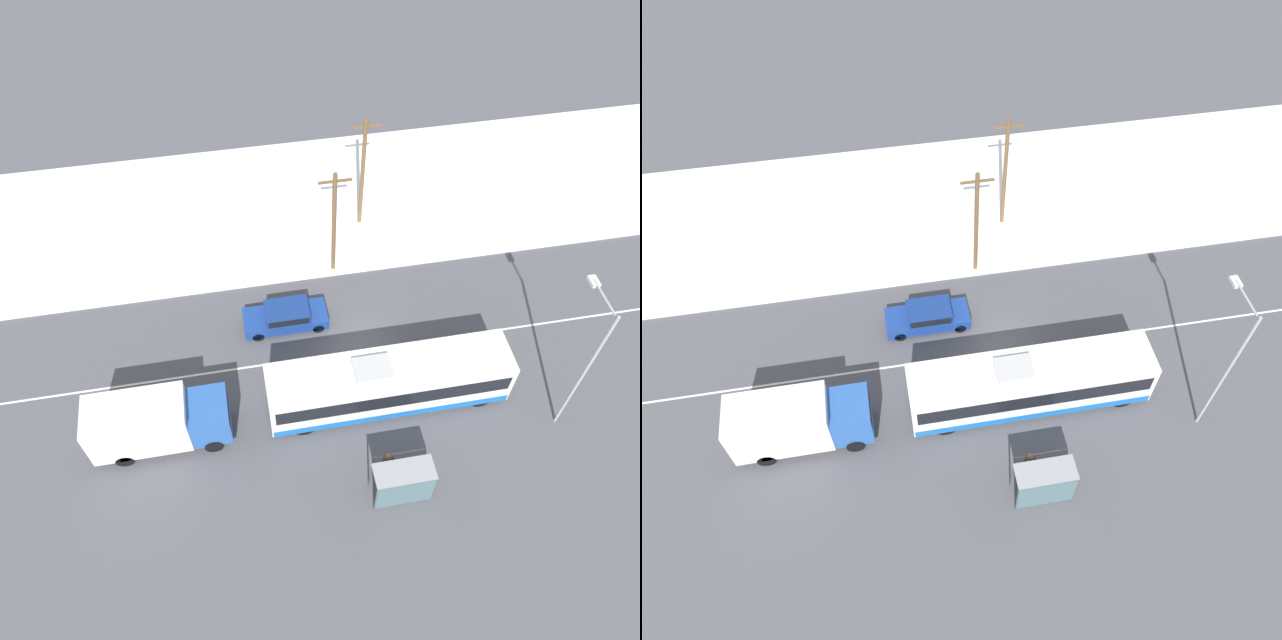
% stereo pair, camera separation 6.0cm
% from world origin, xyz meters
% --- Properties ---
extents(ground_plane, '(120.00, 120.00, 0.00)m').
position_xyz_m(ground_plane, '(0.00, 0.00, 0.00)').
color(ground_plane, '#4C4C51').
extents(snow_lot, '(80.00, 13.00, 0.12)m').
position_xyz_m(snow_lot, '(0.00, 12.08, 0.06)').
color(snow_lot, white).
rests_on(snow_lot, ground_plane).
extents(lane_marking_center, '(60.00, 0.12, 0.00)m').
position_xyz_m(lane_marking_center, '(0.00, 0.00, 0.00)').
color(lane_marking_center, silver).
rests_on(lane_marking_center, ground_plane).
extents(city_bus, '(12.01, 2.57, 3.22)m').
position_xyz_m(city_bus, '(0.75, -3.19, 1.57)').
color(city_bus, white).
rests_on(city_bus, ground_plane).
extents(box_truck, '(6.57, 2.30, 3.19)m').
position_xyz_m(box_truck, '(-10.59, -3.45, 1.75)').
color(box_truck, silver).
rests_on(box_truck, ground_plane).
extents(sedan_car, '(4.63, 1.80, 1.43)m').
position_xyz_m(sedan_car, '(-3.56, 2.49, 0.78)').
color(sedan_car, navy).
rests_on(sedan_car, ground_plane).
extents(pedestrian_at_stop, '(0.58, 0.26, 1.60)m').
position_xyz_m(pedestrian_at_stop, '(-0.15, -6.95, 0.98)').
color(pedestrian_at_stop, '#23232D').
rests_on(pedestrian_at_stop, ground_plane).
extents(bus_shelter, '(2.72, 1.20, 2.40)m').
position_xyz_m(bus_shelter, '(0.17, -8.44, 1.67)').
color(bus_shelter, gray).
rests_on(bus_shelter, ground_plane).
extents(streetlamp, '(0.36, 2.46, 8.48)m').
position_xyz_m(streetlamp, '(8.82, -5.46, 5.24)').
color(streetlamp, '#9EA3A8').
rests_on(streetlamp, ground_plane).
extents(utility_pole_roadside, '(1.80, 0.24, 7.24)m').
position_xyz_m(utility_pole_roadside, '(-0.21, 6.12, 3.80)').
color(utility_pole_roadside, brown).
rests_on(utility_pole_roadside, ground_plane).
extents(utility_pole_snowlot, '(1.80, 0.24, 7.72)m').
position_xyz_m(utility_pole_snowlot, '(2.20, 9.78, 4.04)').
color(utility_pole_snowlot, brown).
rests_on(utility_pole_snowlot, ground_plane).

